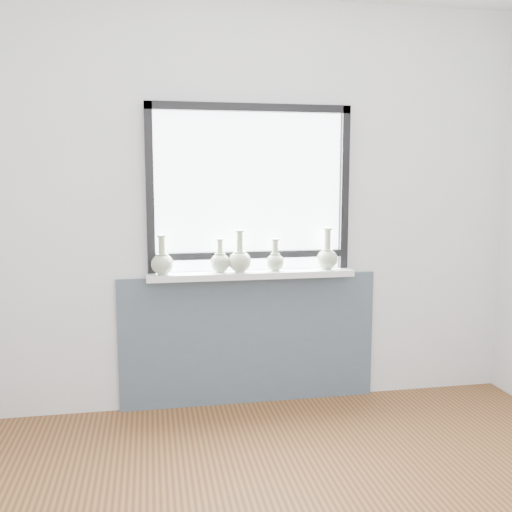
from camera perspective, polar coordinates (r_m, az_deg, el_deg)
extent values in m
cube|color=silver|center=(3.69, -0.75, 4.85)|extent=(3.60, 0.02, 2.60)
cube|color=#495565|center=(3.81, -0.64, -8.37)|extent=(1.70, 0.03, 0.86)
cube|color=silver|center=(3.64, -0.46, -1.85)|extent=(1.32, 0.18, 0.04)
cube|color=black|center=(3.58, -10.57, 6.63)|extent=(0.05, 0.06, 1.05)
cube|color=black|center=(3.80, 8.78, 6.73)|extent=(0.05, 0.06, 1.05)
cube|color=black|center=(3.66, -0.63, 14.62)|extent=(1.30, 0.06, 0.05)
cube|color=black|center=(3.67, -0.60, 0.13)|extent=(1.20, 0.05, 0.04)
cube|color=white|center=(3.66, -0.68, 6.39)|extent=(1.20, 0.01, 1.00)
cylinder|color=#A7B795|center=(3.56, -9.32, -1.77)|extent=(0.06, 0.06, 0.01)
ellipsoid|color=#A7B795|center=(3.55, -9.34, -0.81)|extent=(0.14, 0.14, 0.13)
cone|color=#A7B795|center=(3.55, -9.36, -0.03)|extent=(0.08, 0.08, 0.03)
cylinder|color=#A7B795|center=(3.54, -9.38, 0.91)|extent=(0.04, 0.04, 0.12)
cylinder|color=#A7B795|center=(3.53, -9.40, 1.99)|extent=(0.06, 0.06, 0.01)
cylinder|color=#A7B795|center=(3.61, -3.60, -1.56)|extent=(0.06, 0.06, 0.01)
ellipsoid|color=#A7B795|center=(3.60, -3.61, -0.68)|extent=(0.13, 0.13, 0.12)
cone|color=#A7B795|center=(3.59, -3.62, 0.04)|extent=(0.07, 0.07, 0.03)
cylinder|color=#A7B795|center=(3.59, -3.62, 0.77)|extent=(0.04, 0.04, 0.10)
cylinder|color=#A7B795|center=(3.58, -3.63, 1.65)|extent=(0.05, 0.05, 0.01)
cylinder|color=#A7B795|center=(3.60, -1.63, -1.56)|extent=(0.07, 0.07, 0.01)
ellipsoid|color=#A7B795|center=(3.59, -1.63, -0.57)|extent=(0.15, 0.15, 0.13)
cone|color=#A7B795|center=(3.59, -1.64, 0.23)|extent=(0.08, 0.08, 0.03)
cylinder|color=#A7B795|center=(3.58, -1.64, 1.29)|extent=(0.04, 0.04, 0.14)
cylinder|color=#A7B795|center=(3.57, -1.64, 2.50)|extent=(0.06, 0.06, 0.01)
cylinder|color=#A7B795|center=(3.66, 1.92, -1.42)|extent=(0.05, 0.05, 0.01)
ellipsoid|color=#A7B795|center=(3.65, 1.93, -0.63)|extent=(0.12, 0.12, 0.11)
cone|color=#A7B795|center=(3.64, 1.93, 0.03)|extent=(0.07, 0.07, 0.03)
cylinder|color=#A7B795|center=(3.64, 1.93, 0.77)|extent=(0.04, 0.04, 0.10)
cylinder|color=#A7B795|center=(3.63, 1.94, 1.65)|extent=(0.06, 0.06, 0.01)
cylinder|color=#A7B795|center=(3.76, 7.09, -1.23)|extent=(0.06, 0.06, 0.01)
ellipsoid|color=#A7B795|center=(3.75, 7.11, -0.32)|extent=(0.14, 0.14, 0.13)
cone|color=#A7B795|center=(3.74, 7.12, 0.43)|extent=(0.08, 0.08, 0.03)
cylinder|color=#A7B795|center=(3.73, 7.14, 1.51)|extent=(0.05, 0.05, 0.15)
cylinder|color=#A7B795|center=(3.73, 7.16, 2.73)|extent=(0.07, 0.07, 0.01)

